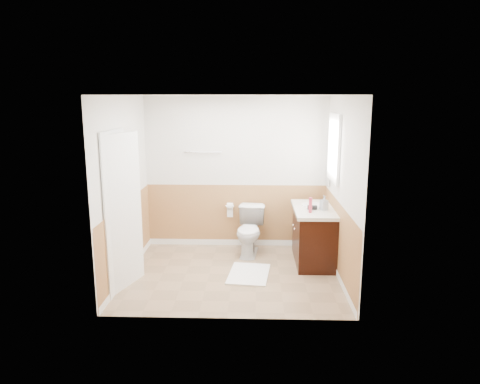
{
  "coord_description": "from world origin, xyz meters",
  "views": [
    {
      "loc": [
        0.3,
        -5.94,
        2.47
      ],
      "look_at": [
        0.1,
        0.25,
        1.15
      ],
      "focal_mm": 33.1,
      "sensor_mm": 36.0,
      "label": 1
    }
  ],
  "objects_px": {
    "bath_mat": "(249,274)",
    "lotion_bottle": "(310,205)",
    "toilet": "(250,231)",
    "soap_dispenser": "(324,203)",
    "vanity_cabinet": "(314,237)"
  },
  "relations": [
    {
      "from": "toilet",
      "to": "vanity_cabinet",
      "type": "bearing_deg",
      "value": -11.61
    },
    {
      "from": "vanity_cabinet",
      "to": "lotion_bottle",
      "type": "distance_m",
      "value": 0.63
    },
    {
      "from": "vanity_cabinet",
      "to": "soap_dispenser",
      "type": "distance_m",
      "value": 0.58
    },
    {
      "from": "bath_mat",
      "to": "lotion_bottle",
      "type": "xyz_separation_m",
      "value": [
        0.88,
        0.28,
        0.95
      ]
    },
    {
      "from": "toilet",
      "to": "lotion_bottle",
      "type": "xyz_separation_m",
      "value": [
        0.88,
        -0.6,
        0.58
      ]
    },
    {
      "from": "soap_dispenser",
      "to": "bath_mat",
      "type": "bearing_deg",
      "value": -157.69
    },
    {
      "from": "toilet",
      "to": "bath_mat",
      "type": "relative_size",
      "value": 0.95
    },
    {
      "from": "toilet",
      "to": "bath_mat",
      "type": "distance_m",
      "value": 0.95
    },
    {
      "from": "lotion_bottle",
      "to": "soap_dispenser",
      "type": "height_order",
      "value": "lotion_bottle"
    },
    {
      "from": "bath_mat",
      "to": "vanity_cabinet",
      "type": "relative_size",
      "value": 0.73
    },
    {
      "from": "vanity_cabinet",
      "to": "soap_dispenser",
      "type": "xyz_separation_m",
      "value": [
        0.12,
        -0.1,
        0.56
      ]
    },
    {
      "from": "toilet",
      "to": "soap_dispenser",
      "type": "relative_size",
      "value": 3.55
    },
    {
      "from": "lotion_bottle",
      "to": "bath_mat",
      "type": "bearing_deg",
      "value": -162.58
    },
    {
      "from": "bath_mat",
      "to": "vanity_cabinet",
      "type": "xyz_separation_m",
      "value": [
        0.98,
        0.55,
        0.39
      ]
    },
    {
      "from": "vanity_cabinet",
      "to": "soap_dispenser",
      "type": "height_order",
      "value": "soap_dispenser"
    }
  ]
}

